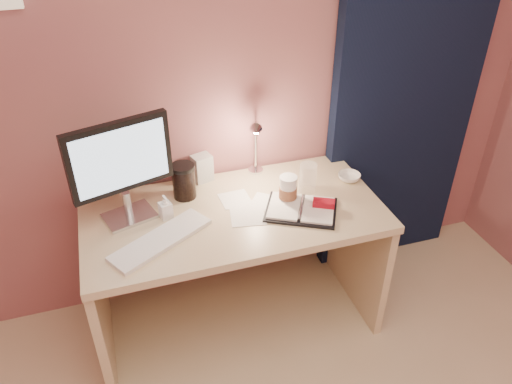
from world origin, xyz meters
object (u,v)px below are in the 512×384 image
object	(u,v)px
coffee_cup	(288,190)
bowl	(349,177)
planner	(303,209)
product_box	(202,168)
lotion_bottle	(165,207)
keyboard	(161,240)
desk	(231,239)
clear_cup	(308,178)
monitor	(120,163)
desk_lamp	(265,142)
dark_jar	(184,183)

from	to	relation	value
coffee_cup	bowl	size ratio (longest dim) A/B	1.22
planner	product_box	size ratio (longest dim) A/B	2.85
product_box	lotion_bottle	bearing A→B (deg)	-147.32
keyboard	desk	bearing A→B (deg)	-1.95
clear_cup	lotion_bottle	distance (m)	0.70
coffee_cup	lotion_bottle	world-z (taller)	coffee_cup
product_box	bowl	bearing A→B (deg)	-34.48
desk	clear_cup	size ratio (longest dim) A/B	9.43
monitor	lotion_bottle	world-z (taller)	monitor
desk	monitor	size ratio (longest dim) A/B	2.88
desk_lamp	product_box	bearing A→B (deg)	-178.28
monitor	keyboard	world-z (taller)	monitor
dark_jar	desk_lamp	bearing A→B (deg)	5.19
clear_cup	bowl	distance (m)	0.25
bowl	lotion_bottle	distance (m)	0.95
monitor	product_box	bearing A→B (deg)	11.92
desk	clear_cup	bearing A→B (deg)	-2.46
planner	desk_lamp	size ratio (longest dim) A/B	1.19
monitor	lotion_bottle	xyz separation A→B (m)	(0.16, -0.05, -0.23)
keyboard	coffee_cup	bearing A→B (deg)	-19.85
keyboard	desk_lamp	world-z (taller)	desk_lamp
bowl	desk_lamp	distance (m)	0.47
monitor	product_box	xyz separation A→B (m)	(0.39, 0.22, -0.22)
keyboard	lotion_bottle	size ratio (longest dim) A/B	4.00
keyboard	dark_jar	size ratio (longest dim) A/B	3.00
product_box	clear_cup	bearing A→B (deg)	-45.00
dark_jar	planner	bearing A→B (deg)	-29.71
keyboard	desk_lamp	size ratio (longest dim) A/B	1.40
coffee_cup	dark_jar	world-z (taller)	dark_jar
keyboard	monitor	bearing A→B (deg)	86.99
planner	coffee_cup	world-z (taller)	coffee_cup
bowl	keyboard	bearing A→B (deg)	-168.47
desk_lamp	lotion_bottle	bearing A→B (deg)	-144.31
clear_cup	bowl	bearing A→B (deg)	5.80
keyboard	lotion_bottle	distance (m)	0.18
clear_cup	desk	bearing A→B (deg)	177.54
coffee_cup	desk	bearing A→B (deg)	163.78
monitor	keyboard	distance (m)	0.37
clear_cup	dark_jar	size ratio (longest dim) A/B	0.95
monitor	bowl	bearing A→B (deg)	-17.69
desk	keyboard	xyz separation A→B (m)	(-0.36, -0.20, 0.24)
product_box	desk	bearing A→B (deg)	-88.30
planner	coffee_cup	xyz separation A→B (m)	(-0.04, 0.09, 0.05)
desk	desk_lamp	xyz separation A→B (m)	(0.23, 0.16, 0.44)
dark_jar	clear_cup	bearing A→B (deg)	-12.80
lotion_bottle	desk_lamp	bearing A→B (deg)	18.85
monitor	bowl	size ratio (longest dim) A/B	4.26
bowl	dark_jar	size ratio (longest dim) A/B	0.73
coffee_cup	product_box	world-z (taller)	product_box
keyboard	lotion_bottle	world-z (taller)	lotion_bottle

